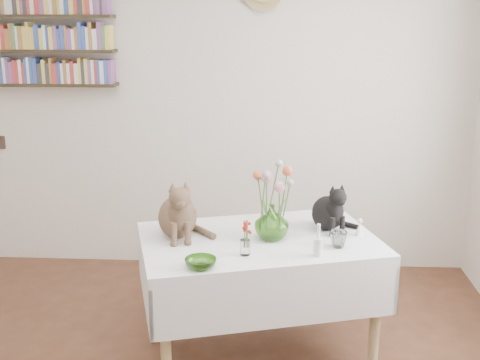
# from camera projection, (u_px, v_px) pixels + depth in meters

# --- Properties ---
(room) EXTENTS (4.08, 4.58, 2.58)m
(room) POSITION_uv_depth(u_px,v_px,m) (129.00, 189.00, 2.27)
(room) COLOR brown
(room) RESTS_ON ground
(dining_table) EXTENTS (1.47, 1.15, 0.69)m
(dining_table) POSITION_uv_depth(u_px,v_px,m) (259.00, 266.00, 3.38)
(dining_table) COLOR white
(dining_table) RESTS_ON room
(tabby_cat) EXTENTS (0.31, 0.35, 0.35)m
(tabby_cat) POSITION_uv_depth(u_px,v_px,m) (177.00, 206.00, 3.32)
(tabby_cat) COLOR brown
(tabby_cat) RESTS_ON dining_table
(black_cat) EXTENTS (0.28, 0.31, 0.29)m
(black_cat) POSITION_uv_depth(u_px,v_px,m) (328.00, 204.00, 3.44)
(black_cat) COLOR black
(black_cat) RESTS_ON dining_table
(flower_vase) EXTENTS (0.25, 0.25, 0.20)m
(flower_vase) POSITION_uv_depth(u_px,v_px,m) (272.00, 222.00, 3.29)
(flower_vase) COLOR #6FB243
(flower_vase) RESTS_ON dining_table
(green_bowl) EXTENTS (0.19, 0.19, 0.05)m
(green_bowl) POSITION_uv_depth(u_px,v_px,m) (201.00, 263.00, 2.93)
(green_bowl) COLOR #6FB243
(green_bowl) RESTS_ON dining_table
(drinking_glass) EXTENTS (0.13, 0.13, 0.09)m
(drinking_glass) POSITION_uv_depth(u_px,v_px,m) (338.00, 239.00, 3.19)
(drinking_glass) COLOR white
(drinking_glass) RESTS_ON dining_table
(candlestick) EXTENTS (0.05, 0.05, 0.17)m
(candlestick) POSITION_uv_depth(u_px,v_px,m) (318.00, 245.00, 3.06)
(candlestick) COLOR white
(candlestick) RESTS_ON dining_table
(berry_jar) EXTENTS (0.05, 0.05, 0.21)m
(berry_jar) POSITION_uv_depth(u_px,v_px,m) (245.00, 238.00, 3.07)
(berry_jar) COLOR white
(berry_jar) RESTS_ON dining_table
(porcelain_figurine) EXTENTS (0.05, 0.05, 0.10)m
(porcelain_figurine) POSITION_uv_depth(u_px,v_px,m) (359.00, 228.00, 3.37)
(porcelain_figurine) COLOR white
(porcelain_figurine) RESTS_ON dining_table
(flower_bouquet) EXTENTS (0.17, 0.13, 0.39)m
(flower_bouquet) POSITION_uv_depth(u_px,v_px,m) (272.00, 179.00, 3.24)
(flower_bouquet) COLOR #4C7233
(flower_bouquet) RESTS_ON flower_vase
(bookshelf_unit) EXTENTS (1.00, 0.16, 0.91)m
(bookshelf_unit) POSITION_uv_depth(u_px,v_px,m) (44.00, 22.00, 4.25)
(bookshelf_unit) COLOR #2D2413
(bookshelf_unit) RESTS_ON room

